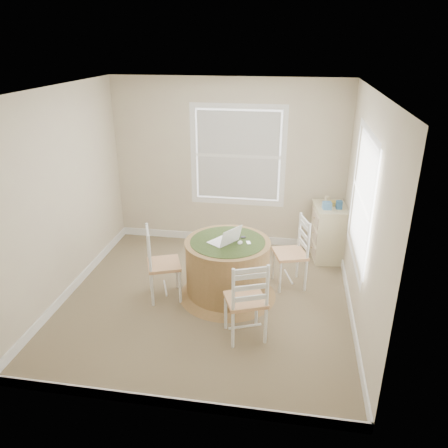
# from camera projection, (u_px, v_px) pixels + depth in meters

# --- Properties ---
(room) EXTENTS (3.64, 3.64, 2.64)m
(room) POSITION_uv_depth(u_px,v_px,m) (221.00, 201.00, 5.21)
(room) COLOR #847654
(room) RESTS_ON ground
(round_table) EXTENTS (1.26, 1.26, 0.78)m
(round_table) POSITION_uv_depth(u_px,v_px,m) (228.00, 266.00, 5.56)
(round_table) COLOR #996E44
(round_table) RESTS_ON ground
(chair_left) EXTENTS (0.53, 0.54, 0.95)m
(chair_left) POSITION_uv_depth(u_px,v_px,m) (164.00, 264.00, 5.50)
(chair_left) COLOR white
(chair_left) RESTS_ON ground
(chair_near) EXTENTS (0.54, 0.53, 0.95)m
(chair_near) POSITION_uv_depth(u_px,v_px,m) (246.00, 299.00, 4.75)
(chair_near) COLOR white
(chair_near) RESTS_ON ground
(chair_right) EXTENTS (0.51, 0.52, 0.95)m
(chair_right) POSITION_uv_depth(u_px,v_px,m) (290.00, 253.00, 5.77)
(chair_right) COLOR white
(chair_right) RESTS_ON ground
(laptop) EXTENTS (0.43, 0.44, 0.24)m
(laptop) POSITION_uv_depth(u_px,v_px,m) (225.00, 240.00, 5.38)
(laptop) COLOR white
(laptop) RESTS_ON round_table
(mouse) EXTENTS (0.09, 0.11, 0.03)m
(mouse) POSITION_uv_depth(u_px,v_px,m) (240.00, 243.00, 5.37)
(mouse) COLOR white
(mouse) RESTS_ON round_table
(phone) EXTENTS (0.07, 0.10, 0.02)m
(phone) POSITION_uv_depth(u_px,v_px,m) (248.00, 243.00, 5.38)
(phone) COLOR #B7BABF
(phone) RESTS_ON round_table
(keys) EXTENTS (0.07, 0.07, 0.02)m
(keys) POSITION_uv_depth(u_px,v_px,m) (243.00, 238.00, 5.51)
(keys) COLOR black
(keys) RESTS_ON round_table
(corner_chest) EXTENTS (0.55, 0.69, 0.84)m
(corner_chest) POSITION_uv_depth(u_px,v_px,m) (328.00, 232.00, 6.53)
(corner_chest) COLOR beige
(corner_chest) RESTS_ON ground
(tissue_box) EXTENTS (0.14, 0.14, 0.10)m
(tissue_box) POSITION_uv_depth(u_px,v_px,m) (327.00, 206.00, 6.25)
(tissue_box) COLOR #568EC5
(tissue_box) RESTS_ON corner_chest
(box_yellow) EXTENTS (0.16, 0.12, 0.06)m
(box_yellow) POSITION_uv_depth(u_px,v_px,m) (334.00, 203.00, 6.39)
(box_yellow) COLOR gold
(box_yellow) RESTS_ON corner_chest
(box_blue) EXTENTS (0.09, 0.09, 0.12)m
(box_blue) POSITION_uv_depth(u_px,v_px,m) (340.00, 205.00, 6.24)
(box_blue) COLOR #2D5A87
(box_blue) RESTS_ON corner_chest
(cup_cream) EXTENTS (0.07, 0.07, 0.09)m
(cup_cream) POSITION_uv_depth(u_px,v_px,m) (326.00, 199.00, 6.52)
(cup_cream) COLOR beige
(cup_cream) RESTS_ON corner_chest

